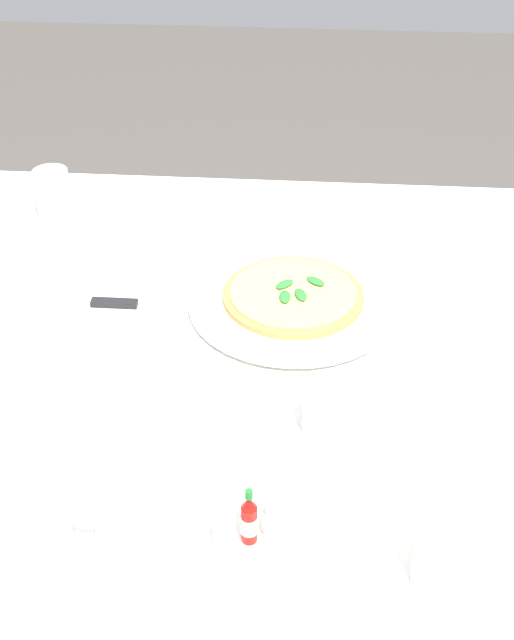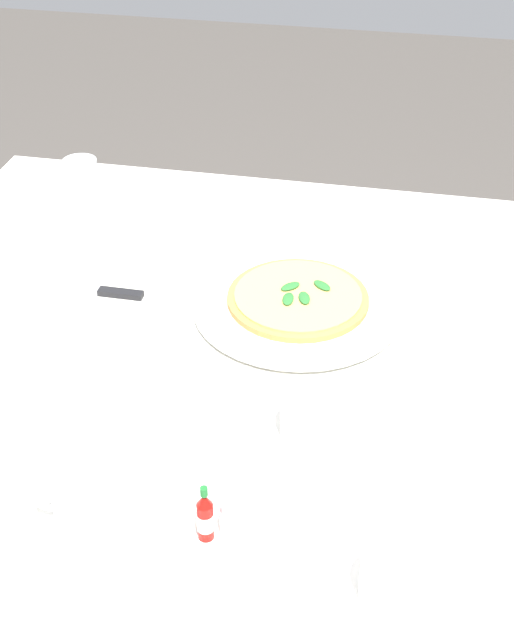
# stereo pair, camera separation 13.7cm
# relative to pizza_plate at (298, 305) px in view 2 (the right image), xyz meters

# --- Properties ---
(ground_plane) EXTENTS (8.00, 8.00, 0.00)m
(ground_plane) POSITION_rel_pizza_plate_xyz_m (0.11, 0.14, -0.74)
(ground_plane) COLOR #4C4742
(dining_table) EXTENTS (1.19, 1.19, 0.73)m
(dining_table) POSITION_rel_pizza_plate_xyz_m (0.11, 0.14, -0.13)
(dining_table) COLOR white
(dining_table) RESTS_ON ground_plane
(pizza_plate) EXTENTS (0.34, 0.34, 0.02)m
(pizza_plate) POSITION_rel_pizza_plate_xyz_m (0.00, 0.00, 0.00)
(pizza_plate) COLOR white
(pizza_plate) RESTS_ON dining_table
(pizza) EXTENTS (0.23, 0.23, 0.02)m
(pizza) POSITION_rel_pizza_plate_xyz_m (-0.00, -0.00, 0.01)
(pizza) COLOR #C68E47
(pizza) RESTS_ON pizza_plate
(coffee_cup_far_right) EXTENTS (0.13, 0.13, 0.06)m
(coffee_cup_far_right) POSITION_rel_pizza_plate_xyz_m (-0.06, 0.30, 0.02)
(coffee_cup_far_right) COLOR white
(coffee_cup_far_right) RESTS_ON dining_table
(coffee_cup_back_corner) EXTENTS (0.13, 0.13, 0.07)m
(coffee_cup_back_corner) POSITION_rel_pizza_plate_xyz_m (0.17, 0.50, 0.02)
(coffee_cup_back_corner) COLOR white
(coffee_cup_back_corner) RESTS_ON dining_table
(coffee_cup_near_left) EXTENTS (0.13, 0.13, 0.06)m
(coffee_cup_near_left) POSITION_rel_pizza_plate_xyz_m (-0.19, 0.54, 0.02)
(coffee_cup_near_left) COLOR white
(coffee_cup_near_left) RESTS_ON dining_table
(water_glass_far_left) EXTENTS (0.07, 0.07, 0.10)m
(water_glass_far_left) POSITION_rel_pizza_plate_xyz_m (0.47, -0.27, 0.03)
(water_glass_far_left) COLOR white
(water_glass_far_left) RESTS_ON dining_table
(napkin_folded) EXTENTS (0.22, 0.14, 0.02)m
(napkin_folded) POSITION_rel_pizza_plate_xyz_m (0.33, 0.05, -0.00)
(napkin_folded) COLOR white
(napkin_folded) RESTS_ON dining_table
(dinner_knife) EXTENTS (0.20, 0.02, 0.01)m
(dinner_knife) POSITION_rel_pizza_plate_xyz_m (0.34, 0.05, 0.01)
(dinner_knife) COLOR silver
(dinner_knife) RESTS_ON napkin_folded
(hot_sauce_bottle) EXTENTS (0.02, 0.02, 0.08)m
(hot_sauce_bottle) POSITION_rel_pizza_plate_xyz_m (0.03, 0.49, 0.02)
(hot_sauce_bottle) COLOR #B7140F
(hot_sauce_bottle) RESTS_ON dining_table
(salt_shaker) EXTENTS (0.03, 0.03, 0.06)m
(salt_shaker) POSITION_rel_pizza_plate_xyz_m (0.06, 0.50, 0.01)
(salt_shaker) COLOR white
(salt_shaker) RESTS_ON dining_table
(pepper_shaker) EXTENTS (0.03, 0.03, 0.06)m
(pepper_shaker) POSITION_rel_pizza_plate_xyz_m (0.00, 0.48, 0.01)
(pepper_shaker) COLOR white
(pepper_shaker) RESTS_ON dining_table
(menu_card) EXTENTS (0.07, 0.06, 0.06)m
(menu_card) POSITION_rel_pizza_plate_xyz_m (0.29, 0.27, 0.02)
(menu_card) COLOR white
(menu_card) RESTS_ON dining_table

